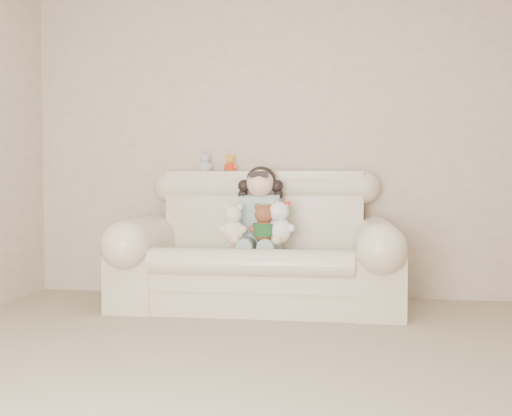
% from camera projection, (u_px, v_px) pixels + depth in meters
% --- Properties ---
extents(floor, '(5.00, 5.00, 0.00)m').
position_uv_depth(floor, '(260.00, 405.00, 2.56)').
color(floor, gray).
rests_on(floor, ground).
extents(wall_back, '(4.50, 0.00, 4.50)m').
position_uv_depth(wall_back, '(301.00, 138.00, 4.98)').
color(wall_back, beige).
rests_on(wall_back, ground).
extents(sofa, '(2.10, 0.95, 1.03)m').
position_uv_depth(sofa, '(258.00, 239.00, 4.55)').
color(sofa, beige).
rests_on(sofa, floor).
extents(seated_child, '(0.44, 0.52, 0.65)m').
position_uv_depth(seated_child, '(260.00, 208.00, 4.62)').
color(seated_child, '#316D5C').
rests_on(seated_child, sofa).
extents(brown_teddy, '(0.22, 0.18, 0.33)m').
position_uv_depth(brown_teddy, '(264.00, 220.00, 4.41)').
color(brown_teddy, brown).
rests_on(brown_teddy, sofa).
extents(white_cat, '(0.28, 0.24, 0.36)m').
position_uv_depth(white_cat, '(279.00, 218.00, 4.41)').
color(white_cat, white).
rests_on(white_cat, sofa).
extents(cream_teddy, '(0.22, 0.18, 0.33)m').
position_uv_depth(cream_teddy, '(233.00, 220.00, 4.44)').
color(cream_teddy, white).
rests_on(cream_teddy, sofa).
extents(yellow_mini_bear, '(0.13, 0.11, 0.18)m').
position_uv_depth(yellow_mini_bear, '(230.00, 162.00, 4.92)').
color(yellow_mini_bear, gold).
rests_on(yellow_mini_bear, sofa).
extents(grey_mini_plush, '(0.16, 0.14, 0.20)m').
position_uv_depth(grey_mini_plush, '(205.00, 161.00, 4.98)').
color(grey_mini_plush, silver).
rests_on(grey_mini_plush, sofa).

